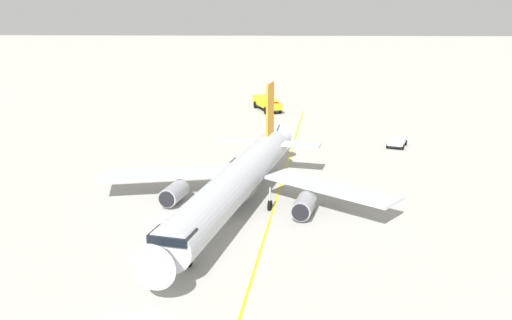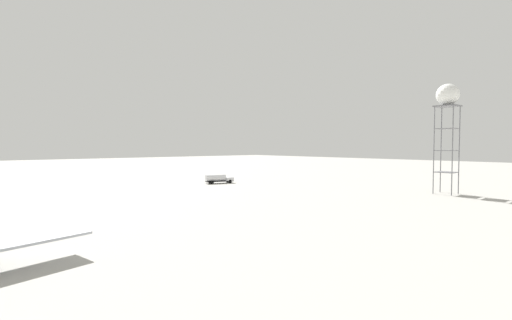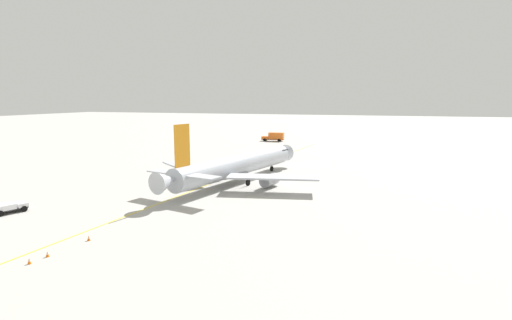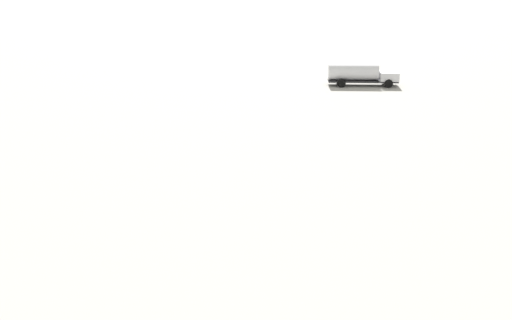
{
  "view_description": "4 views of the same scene",
  "coord_description": "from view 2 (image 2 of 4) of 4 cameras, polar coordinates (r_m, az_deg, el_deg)",
  "views": [
    {
      "loc": [
        8.98,
        -52.9,
        21.54
      ],
      "look_at": [
        7.14,
        5.39,
        4.88
      ],
      "focal_mm": 39.58,
      "sensor_mm": 36.0,
      "label": 1
    },
    {
      "loc": [
        0.08,
        49.0,
        12.09
      ],
      "look_at": [
        -37.26,
        5.61,
        9.75
      ],
      "focal_mm": 24.43,
      "sensor_mm": 36.0,
      "label": 2
    },
    {
      "loc": [
        -20.22,
        69.14,
        15.38
      ],
      "look_at": [
        2.0,
        0.79,
        4.06
      ],
      "focal_mm": 27.54,
      "sensor_mm": 36.0,
      "label": 3
    },
    {
      "loc": [
        -30.54,
        32.36,
        17.95
      ],
      "look_at": [
        -37.26,
        5.61,
        8.41
      ],
      "focal_mm": 44.59,
      "sensor_mm": 36.0,
      "label": 4
    }
  ],
  "objects": [
    {
      "name": "radar_tower",
      "position": [
        100.23,
        28.87,
        8.61
      ],
      "size": [
        5.38,
        5.38,
        27.53
      ],
      "color": "slate",
      "rests_on": "ground_plane"
    },
    {
      "name": "fuel_tanker_truck",
      "position": [
        113.03,
        -6.17,
        -3.02
      ],
      "size": [
        9.34,
        4.86,
        2.87
      ],
      "rotation": [
        0.0,
        0.0,
        2.86
      ],
      "color": "#232326",
      "rests_on": "ground_plane"
    }
  ]
}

